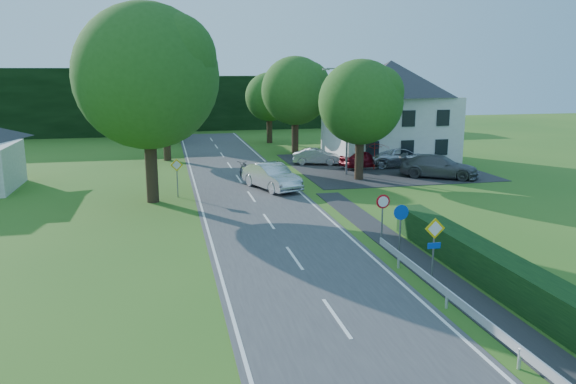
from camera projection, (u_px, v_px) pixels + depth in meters
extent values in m
cube|color=#3E3E40|center=(262.00, 212.00, 31.36)|extent=(7.00, 80.00, 0.04)
cube|color=#262729|center=(555.00, 364.00, 15.22)|extent=(1.50, 44.00, 0.04)
cube|color=#262729|center=(379.00, 166.00, 46.28)|extent=(14.00, 16.00, 0.04)
cube|color=white|center=(204.00, 215.00, 30.67)|extent=(0.12, 80.00, 0.01)
cube|color=white|center=(318.00, 209.00, 32.04)|extent=(0.12, 80.00, 0.01)
cube|color=black|center=(262.00, 102.00, 76.18)|extent=(30.00, 5.00, 7.00)
cube|color=silver|center=(389.00, 128.00, 48.96)|extent=(10.00, 8.00, 5.60)
pyramid|color=#26262B|center=(391.00, 78.00, 48.04)|extent=(10.60, 8.40, 3.00)
cylinder|color=slate|center=(347.00, 122.00, 41.77)|extent=(0.16, 0.16, 8.00)
cylinder|color=slate|center=(338.00, 69.00, 40.77)|extent=(1.70, 0.10, 0.10)
cube|color=slate|center=(326.00, 69.00, 40.59)|extent=(0.50, 0.18, 0.12)
cylinder|color=slate|center=(433.00, 254.00, 20.56)|extent=(0.07, 0.07, 2.40)
cube|color=yellow|center=(435.00, 228.00, 20.32)|extent=(0.78, 0.04, 0.78)
cube|color=white|center=(435.00, 228.00, 20.32)|extent=(0.57, 0.05, 0.57)
cube|color=#0C42BF|center=(434.00, 246.00, 20.45)|extent=(0.50, 0.04, 0.22)
cylinder|color=slate|center=(400.00, 234.00, 23.44)|extent=(0.07, 0.07, 2.20)
cylinder|color=#0C42BF|center=(401.00, 212.00, 23.21)|extent=(0.64, 0.04, 0.64)
cylinder|color=slate|center=(382.00, 222.00, 25.35)|extent=(0.07, 0.07, 2.20)
cylinder|color=red|center=(383.00, 201.00, 25.12)|extent=(0.64, 0.04, 0.64)
cylinder|color=white|center=(383.00, 202.00, 25.10)|extent=(0.48, 0.04, 0.48)
cylinder|color=slate|center=(177.00, 180.00, 34.96)|extent=(0.07, 0.07, 2.20)
cube|color=yellow|center=(177.00, 165.00, 34.73)|extent=(0.78, 0.04, 0.78)
cube|color=white|center=(177.00, 165.00, 34.73)|extent=(0.57, 0.05, 0.57)
imported|color=silver|center=(272.00, 176.00, 37.20)|extent=(3.46, 5.51, 1.71)
imported|color=black|center=(244.00, 168.00, 42.18)|extent=(1.43, 2.28, 1.13)
imported|color=maroon|center=(366.00, 158.00, 45.38)|extent=(4.78, 2.94, 1.52)
imported|color=#ABAAAF|center=(317.00, 157.00, 46.97)|extent=(4.23, 2.56, 1.31)
imported|color=#54555A|center=(439.00, 166.00, 41.29)|extent=(5.96, 5.00, 1.63)
imported|color=silver|center=(402.00, 157.00, 45.97)|extent=(5.96, 3.26, 1.58)
imported|color=red|center=(374.00, 156.00, 44.49)|extent=(2.89, 2.92, 2.16)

